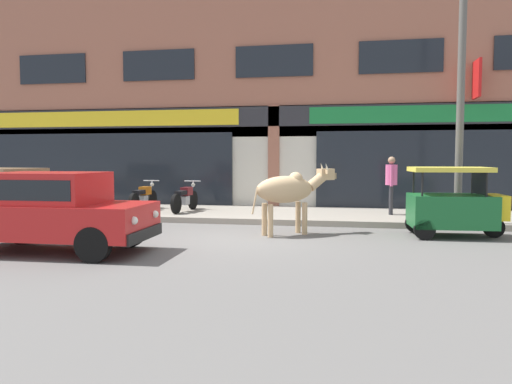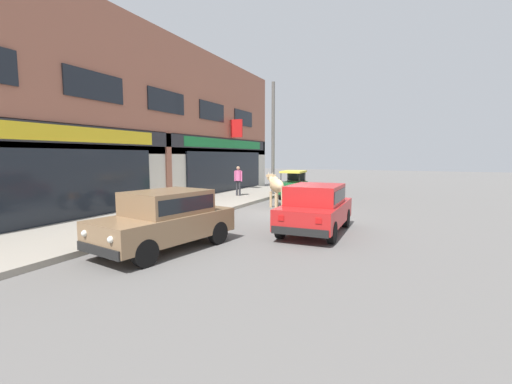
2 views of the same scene
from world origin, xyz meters
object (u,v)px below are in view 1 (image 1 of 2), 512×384
Objects in this scene: utility_pole at (461,93)px; pedestrian at (391,179)px; cow at (289,190)px; motorcycle_1 at (185,198)px; car_0 at (51,208)px; motorcycle_0 at (143,197)px; auto_rickshaw at (455,207)px.

pedestrian is at bearing 135.31° from utility_pole.
cow is at bearing -156.15° from utility_pole.
cow is 4.50m from motorcycle_1.
motorcycle_1 is 5.91m from pedestrian.
pedestrian reaches higher than car_0.
motorcycle_0 is 0.29× the size of utility_pole.
auto_rickshaw is 2.95m from utility_pole.
pedestrian is (-1.12, 2.81, 0.47)m from auto_rickshaw.
utility_pole is (3.92, 1.73, 2.25)m from cow.
motorcycle_1 is (0.59, 5.75, -0.28)m from car_0.
motorcycle_1 is 7.91m from utility_pole.
car_0 is 8.84m from pedestrian.
motorcycle_1 is at bearing 171.01° from utility_pole.
car_0 is 2.01× the size of motorcycle_1.
cow is 0.50× the size of car_0.
auto_rickshaw is at bearing -17.10° from motorcycle_0.
motorcycle_1 is (-3.41, 2.89, -0.47)m from cow.
cow is at bearing -31.76° from motorcycle_0.
utility_pole reaches higher than motorcycle_0.
cow is 1.14× the size of pedestrian.
car_0 reaches higher than motorcycle_1.
motorcycle_0 is at bearing 148.24° from cow.
car_0 is 1.80× the size of auto_rickshaw.
car_0 is 9.47m from utility_pole.
motorcycle_0 is at bearing 97.16° from car_0.
motorcycle_1 is at bearing -177.24° from pedestrian.
motorcycle_1 is at bearing 84.18° from car_0.
car_0 is at bearing -95.82° from motorcycle_1.
auto_rickshaw is at bearing 23.04° from car_0.
cow is at bearing -174.11° from auto_rickshaw.
car_0 is 5.78m from motorcycle_1.
cow reaches higher than motorcycle_1.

